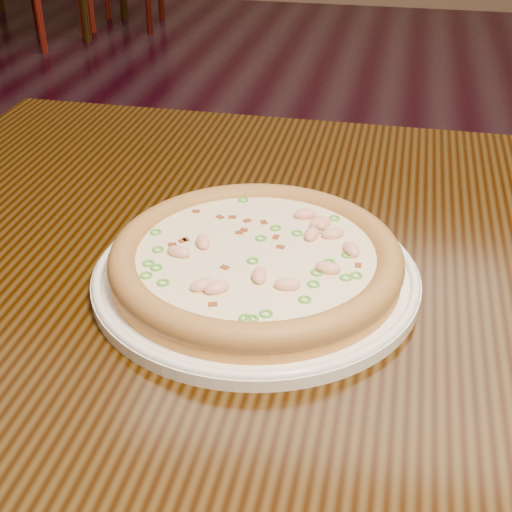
# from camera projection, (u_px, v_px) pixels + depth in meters

# --- Properties ---
(hero_table) EXTENTS (1.20, 0.80, 0.75)m
(hero_table) POSITION_uv_depth(u_px,v_px,m) (373.00, 345.00, 0.77)
(hero_table) COLOR black
(hero_table) RESTS_ON ground
(plate) EXTENTS (0.32, 0.32, 0.02)m
(plate) POSITION_uv_depth(u_px,v_px,m) (256.00, 274.00, 0.70)
(plate) COLOR white
(plate) RESTS_ON hero_table
(pizza) EXTENTS (0.28, 0.28, 0.03)m
(pizza) POSITION_uv_depth(u_px,v_px,m) (256.00, 259.00, 0.69)
(pizza) COLOR #D38E42
(pizza) RESTS_ON plate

